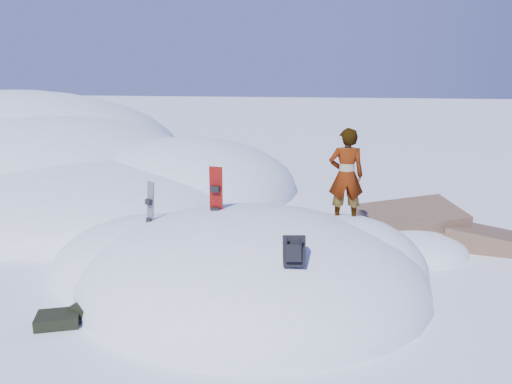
# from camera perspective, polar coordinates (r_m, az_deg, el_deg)

# --- Properties ---
(ground) EXTENTS (120.00, 120.00, 0.00)m
(ground) POSITION_cam_1_polar(r_m,az_deg,el_deg) (10.14, -0.57, -10.64)
(ground) COLOR white
(ground) RESTS_ON ground
(snow_mound) EXTENTS (8.00, 6.00, 3.00)m
(snow_mound) POSITION_cam_1_polar(r_m,az_deg,el_deg) (10.38, -1.33, -10.03)
(snow_mound) COLOR white
(snow_mound) RESTS_ON ground
(snow_ridge) EXTENTS (21.50, 18.50, 6.40)m
(snow_ridge) POSITION_cam_1_polar(r_m,az_deg,el_deg) (22.71, -23.65, 2.24)
(snow_ridge) COLOR white
(snow_ridge) RESTS_ON ground
(rock_outcrop) EXTENTS (4.68, 4.41, 1.68)m
(rock_outcrop) POSITION_cam_1_polar(r_m,az_deg,el_deg) (13.06, 17.89, -5.47)
(rock_outcrop) COLOR brown
(rock_outcrop) RESTS_ON ground
(snowboard_red) EXTENTS (0.28, 0.17, 1.46)m
(snowboard_red) POSITION_cam_1_polar(r_m,az_deg,el_deg) (10.03, -4.59, -1.11)
(snowboard_red) COLOR red
(snowboard_red) RESTS_ON snow_mound
(snowboard_dark) EXTENTS (0.27, 0.28, 1.34)m
(snowboard_dark) POSITION_cam_1_polar(r_m,az_deg,el_deg) (10.49, -12.02, -2.39)
(snowboard_dark) COLOR black
(snowboard_dark) RESTS_ON snow_mound
(backpack) EXTENTS (0.40, 0.47, 0.59)m
(backpack) POSITION_cam_1_polar(r_m,az_deg,el_deg) (8.01, 4.36, -6.74)
(backpack) COLOR black
(backpack) RESTS_ON snow_mound
(gear_pile) EXTENTS (0.96, 0.75, 0.25)m
(gear_pile) POSITION_cam_1_polar(r_m,az_deg,el_deg) (9.32, -21.29, -13.23)
(gear_pile) COLOR black
(gear_pile) RESTS_ON ground
(person) EXTENTS (0.76, 0.53, 1.97)m
(person) POSITION_cam_1_polar(r_m,az_deg,el_deg) (10.39, 10.26, 1.84)
(person) COLOR slate
(person) RESTS_ON snow_mound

